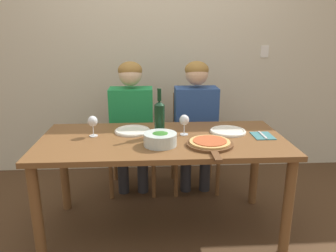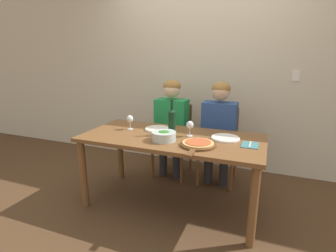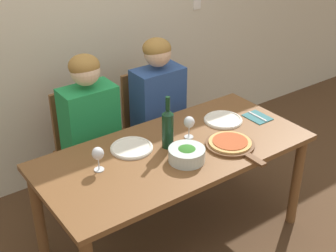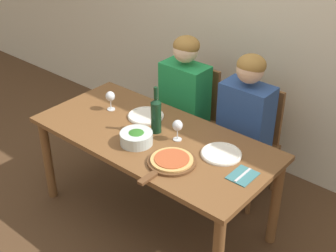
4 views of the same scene
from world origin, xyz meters
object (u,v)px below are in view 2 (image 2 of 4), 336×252
(person_woman, at_px, (171,120))
(pizza_on_board, at_px, (198,144))
(fork_on_napkin, at_px, (250,145))
(chair_right, at_px, (220,142))
(broccoli_bowl, at_px, (164,136))
(wine_glass_left, at_px, (130,120))
(chair_left, at_px, (174,137))
(dinner_plate_left, at_px, (158,129))
(dinner_plate_right, at_px, (225,138))
(person_man, at_px, (219,125))
(wine_glass_right, at_px, (190,126))
(wine_bottle, at_px, (172,121))

(person_woman, xyz_separation_m, pizza_on_board, (0.56, -0.82, 0.02))
(person_woman, xyz_separation_m, fork_on_napkin, (0.97, -0.65, 0.01))
(chair_right, distance_m, fork_on_napkin, 0.89)
(chair_right, bearing_deg, fork_on_napkin, -62.79)
(broccoli_bowl, bearing_deg, wine_glass_left, 155.33)
(chair_left, distance_m, dinner_plate_left, 0.65)
(dinner_plate_right, bearing_deg, person_woman, 143.93)
(person_woman, bearing_deg, person_man, 0.00)
(wine_glass_right, xyz_separation_m, fork_on_napkin, (0.56, -0.07, -0.10))
(wine_bottle, xyz_separation_m, broccoli_bowl, (-0.00, -0.20, -0.09))
(wine_bottle, relative_size, broccoli_bowl, 1.56)
(person_woman, relative_size, wine_glass_left, 7.98)
(wine_glass_right, bearing_deg, wine_bottle, -175.52)
(wine_glass_left, xyz_separation_m, fork_on_napkin, (1.22, -0.08, -0.10))
(dinner_plate_right, height_order, pizza_on_board, pizza_on_board)
(chair_left, height_order, person_woman, person_woman)
(wine_bottle, bearing_deg, broccoli_bowl, -90.82)
(chair_left, relative_size, pizza_on_board, 1.97)
(wine_bottle, bearing_deg, fork_on_napkin, -4.21)
(chair_right, bearing_deg, person_man, -90.00)
(chair_right, distance_m, wine_bottle, 0.88)
(broccoli_bowl, distance_m, wine_glass_right, 0.28)
(person_man, height_order, dinner_plate_right, person_man)
(dinner_plate_left, height_order, fork_on_napkin, dinner_plate_left)
(person_woman, relative_size, wine_bottle, 3.50)
(chair_left, height_order, fork_on_napkin, chair_left)
(person_woman, xyz_separation_m, wine_glass_left, (-0.24, -0.57, 0.11))
(wine_bottle, xyz_separation_m, pizza_on_board, (0.32, -0.23, -0.12))
(chair_right, relative_size, broccoli_bowl, 4.02)
(pizza_on_board, bearing_deg, chair_left, 120.77)
(broccoli_bowl, distance_m, fork_on_napkin, 0.76)
(wine_bottle, height_order, dinner_plate_left, wine_bottle)
(broccoli_bowl, bearing_deg, person_man, 65.98)
(person_woman, bearing_deg, wine_glass_right, -54.79)
(chair_left, height_order, wine_bottle, wine_bottle)
(dinner_plate_left, relative_size, pizza_on_board, 0.59)
(wine_bottle, distance_m, pizza_on_board, 0.41)
(person_woman, height_order, dinner_plate_right, person_woman)
(person_woman, bearing_deg, wine_glass_left, -113.02)
(wine_bottle, distance_m, dinner_plate_left, 0.26)
(chair_left, relative_size, wine_bottle, 2.58)
(broccoli_bowl, distance_m, pizza_on_board, 0.33)
(chair_right, distance_m, broccoli_bowl, 1.01)
(person_man, relative_size, pizza_on_board, 2.67)
(fork_on_napkin, bearing_deg, wine_glass_left, 176.47)
(person_man, bearing_deg, chair_right, 90.00)
(dinner_plate_right, relative_size, fork_on_napkin, 1.48)
(person_woman, distance_m, broccoli_bowl, 0.83)
(chair_left, xyz_separation_m, pizza_on_board, (0.56, -0.93, 0.27))
(chair_right, height_order, wine_glass_left, chair_right)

